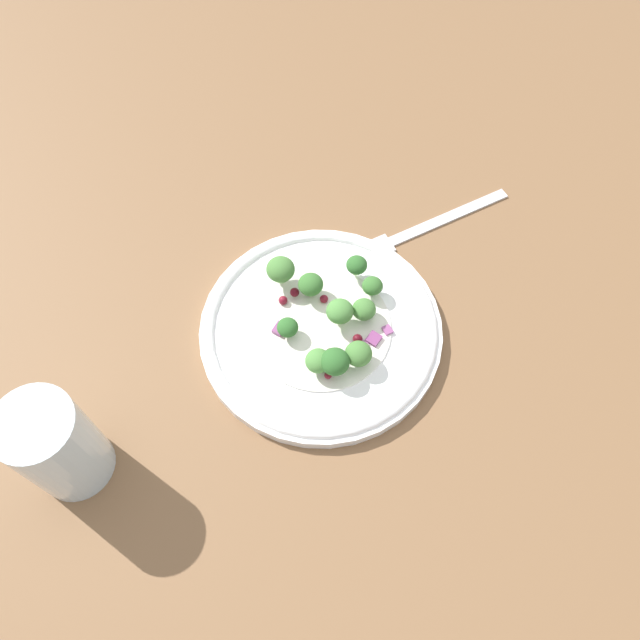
# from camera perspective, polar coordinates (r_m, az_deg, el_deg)

# --- Properties ---
(ground_plane) EXTENTS (1.80, 1.80, 0.02)m
(ground_plane) POSITION_cam_1_polar(r_m,az_deg,el_deg) (0.64, 0.08, -1.59)
(ground_plane) COLOR brown
(plate) EXTENTS (0.24, 0.24, 0.02)m
(plate) POSITION_cam_1_polar(r_m,az_deg,el_deg) (0.63, 0.00, -0.82)
(plate) COLOR white
(plate) RESTS_ON ground_plane
(dressing_pool) EXTENTS (0.14, 0.14, 0.00)m
(dressing_pool) POSITION_cam_1_polar(r_m,az_deg,el_deg) (0.62, 0.00, -0.63)
(dressing_pool) COLOR white
(dressing_pool) RESTS_ON plate
(broccoli_floret_0) EXTENTS (0.03, 0.03, 0.03)m
(broccoli_floret_0) POSITION_cam_1_polar(r_m,az_deg,el_deg) (0.63, -0.56, 3.25)
(broccoli_floret_0) COLOR #ADD18E
(broccoli_floret_0) RESTS_ON plate
(broccoli_floret_1) EXTENTS (0.03, 0.03, 0.03)m
(broccoli_floret_1) POSITION_cam_1_polar(r_m,az_deg,el_deg) (0.63, -3.56, 4.53)
(broccoli_floret_1) COLOR #9EC684
(broccoli_floret_1) RESTS_ON plate
(broccoli_floret_2) EXTENTS (0.02, 0.02, 0.02)m
(broccoli_floret_2) POSITION_cam_1_polar(r_m,az_deg,el_deg) (0.61, -2.94, -0.63)
(broccoli_floret_2) COLOR #ADD18E
(broccoli_floret_2) RESTS_ON plate
(broccoli_floret_3) EXTENTS (0.03, 0.03, 0.03)m
(broccoli_floret_3) POSITION_cam_1_polar(r_m,az_deg,el_deg) (0.59, 3.47, -3.07)
(broccoli_floret_3) COLOR #9EC684
(broccoli_floret_3) RESTS_ON plate
(broccoli_floret_4) EXTENTS (0.03, 0.03, 0.03)m
(broccoli_floret_4) POSITION_cam_1_polar(r_m,az_deg,el_deg) (0.61, 1.81, 0.70)
(broccoli_floret_4) COLOR #ADD18E
(broccoli_floret_4) RESTS_ON plate
(broccoli_floret_5) EXTENTS (0.02, 0.02, 0.02)m
(broccoli_floret_5) POSITION_cam_1_polar(r_m,az_deg,el_deg) (0.62, 4.04, 0.70)
(broccoli_floret_5) COLOR #8EB77A
(broccoli_floret_5) RESTS_ON plate
(broccoli_floret_6) EXTENTS (0.03, 0.03, 0.03)m
(broccoli_floret_6) POSITION_cam_1_polar(r_m,az_deg,el_deg) (0.58, 1.57, -3.73)
(broccoli_floret_6) COLOR #ADD18E
(broccoli_floret_6) RESTS_ON plate
(broccoli_floret_7) EXTENTS (0.02, 0.02, 0.02)m
(broccoli_floret_7) POSITION_cam_1_polar(r_m,az_deg,el_deg) (0.59, -0.16, -3.71)
(broccoli_floret_7) COLOR #9EC684
(broccoli_floret_7) RESTS_ON plate
(broccoli_floret_8) EXTENTS (0.02, 0.02, 0.02)m
(broccoli_floret_8) POSITION_cam_1_polar(r_m,az_deg,el_deg) (0.63, 4.72, 3.05)
(broccoli_floret_8) COLOR #8EB77A
(broccoli_floret_8) RESTS_ON plate
(broccoli_floret_9) EXTENTS (0.02, 0.02, 0.02)m
(broccoli_floret_9) POSITION_cam_1_polar(r_m,az_deg,el_deg) (0.64, 3.31, 4.93)
(broccoli_floret_9) COLOR #ADD18E
(broccoli_floret_9) RESTS_ON plate
(cranberry_0) EXTENTS (0.01, 0.01, 0.01)m
(cranberry_0) POSITION_cam_1_polar(r_m,az_deg,el_deg) (0.63, -3.34, 1.77)
(cranberry_0) COLOR maroon
(cranberry_0) RESTS_ON plate
(cranberry_1) EXTENTS (0.01, 0.01, 0.01)m
(cranberry_1) POSITION_cam_1_polar(r_m,az_deg,el_deg) (0.61, -3.14, -0.73)
(cranberry_1) COLOR #4C0A14
(cranberry_1) RESTS_ON plate
(cranberry_2) EXTENTS (0.01, 0.01, 0.01)m
(cranberry_2) POSITION_cam_1_polar(r_m,az_deg,el_deg) (0.61, 3.39, -1.71)
(cranberry_2) COLOR #4C0A14
(cranberry_2) RESTS_ON plate
(cranberry_3) EXTENTS (0.01, 0.01, 0.01)m
(cranberry_3) POSITION_cam_1_polar(r_m,az_deg,el_deg) (0.63, 0.36, 1.90)
(cranberry_3) COLOR maroon
(cranberry_3) RESTS_ON plate
(cranberry_4) EXTENTS (0.01, 0.01, 0.01)m
(cranberry_4) POSITION_cam_1_polar(r_m,az_deg,el_deg) (0.60, 0.64, -3.06)
(cranberry_4) COLOR maroon
(cranberry_4) RESTS_ON plate
(cranberry_5) EXTENTS (0.01, 0.01, 0.01)m
(cranberry_5) POSITION_cam_1_polar(r_m,az_deg,el_deg) (0.59, 0.73, -4.98)
(cranberry_5) COLOR maroon
(cranberry_5) RESTS_ON plate
(cranberry_6) EXTENTS (0.01, 0.01, 0.01)m
(cranberry_6) POSITION_cam_1_polar(r_m,az_deg,el_deg) (0.63, -2.29, 2.50)
(cranberry_6) COLOR #4C0A14
(cranberry_6) RESTS_ON plate
(onion_bit_0) EXTENTS (0.02, 0.02, 0.00)m
(onion_bit_0) POSITION_cam_1_polar(r_m,az_deg,el_deg) (0.61, 3.55, -2.19)
(onion_bit_0) COLOR #A35B93
(onion_bit_0) RESTS_ON plate
(onion_bit_1) EXTENTS (0.02, 0.02, 0.01)m
(onion_bit_1) POSITION_cam_1_polar(r_m,az_deg,el_deg) (0.62, -3.67, -0.79)
(onion_bit_1) COLOR #934C84
(onion_bit_1) RESTS_ON plate
(onion_bit_2) EXTENTS (0.02, 0.02, 0.00)m
(onion_bit_2) POSITION_cam_1_polar(r_m,az_deg,el_deg) (0.62, 4.85, -1.69)
(onion_bit_2) COLOR #843D75
(onion_bit_2) RESTS_ON plate
(onion_bit_3) EXTENTS (0.01, 0.01, 0.00)m
(onion_bit_3) POSITION_cam_1_polar(r_m,az_deg,el_deg) (0.62, 6.07, -0.90)
(onion_bit_3) COLOR #934C84
(onion_bit_3) RESTS_ON plate
(fork) EXTENTS (0.06, 0.19, 0.01)m
(fork) POSITION_cam_1_polar(r_m,az_deg,el_deg) (0.71, 9.49, 8.29)
(fork) COLOR silver
(fork) RESTS_ON ground_plane
(water_glass) EXTENTS (0.07, 0.07, 0.11)m
(water_glass) POSITION_cam_1_polar(r_m,az_deg,el_deg) (0.57, -22.56, -10.39)
(water_glass) COLOR silver
(water_glass) RESTS_ON ground_plane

